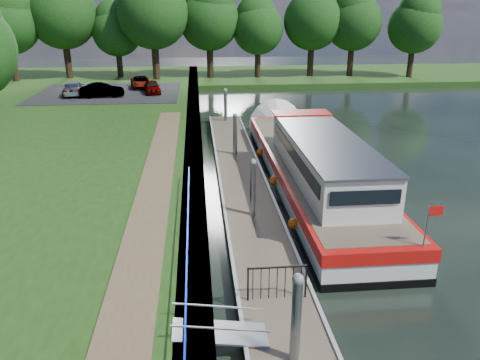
{
  "coord_description": "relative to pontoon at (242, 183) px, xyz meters",
  "views": [
    {
      "loc": [
        -2.29,
        -9.98,
        8.93
      ],
      "look_at": [
        -0.39,
        10.18,
        1.4
      ],
      "focal_mm": 35.0,
      "sensor_mm": 36.0,
      "label": 1
    }
  ],
  "objects": [
    {
      "name": "mooring_piles",
      "position": [
        0.0,
        0.0,
        1.1
      ],
      "size": [
        0.3,
        27.3,
        3.55
      ],
      "color": "gray",
      "rests_on": "ground"
    },
    {
      "name": "car_c",
      "position": [
        -14.07,
        23.86,
        1.3
      ],
      "size": [
        2.36,
        4.68,
        1.3
      ],
      "primitive_type": "imported",
      "rotation": [
        0.0,
        0.0,
        3.26
      ],
      "color": "#999999",
      "rests_on": "carpark"
    },
    {
      "name": "far_bank",
      "position": [
        12.0,
        39.0,
        0.12
      ],
      "size": [
        60.0,
        18.0,
        0.6
      ],
      "primitive_type": "cube",
      "color": "#1C3F12",
      "rests_on": "ground"
    },
    {
      "name": "ground",
      "position": [
        0.0,
        -13.0,
        -0.18
      ],
      "size": [
        160.0,
        160.0,
        0.0
      ],
      "primitive_type": "plane",
      "color": "black",
      "rests_on": "ground"
    },
    {
      "name": "carpark",
      "position": [
        -11.0,
        25.0,
        0.62
      ],
      "size": [
        14.0,
        12.0,
        0.06
      ],
      "primitive_type": "cube",
      "color": "black",
      "rests_on": "riverbank"
    },
    {
      "name": "pontoon",
      "position": [
        0.0,
        0.0,
        0.0
      ],
      "size": [
        2.5,
        30.0,
        0.56
      ],
      "color": "brown",
      "rests_on": "ground"
    },
    {
      "name": "barge",
      "position": [
        3.6,
        0.35,
        0.9
      ],
      "size": [
        4.36,
        21.15,
        4.78
      ],
      "color": "black",
      "rests_on": "ground"
    },
    {
      "name": "car_a",
      "position": [
        -6.58,
        24.24,
        1.27
      ],
      "size": [
        2.02,
        3.81,
        1.24
      ],
      "primitive_type": "imported",
      "rotation": [
        0.0,
        0.0,
        0.16
      ],
      "color": "#999999",
      "rests_on": "carpark"
    },
    {
      "name": "gangway",
      "position": [
        -1.85,
        -12.5,
        0.44
      ],
      "size": [
        2.58,
        1.0,
        0.92
      ],
      "color": "#A5A8AD",
      "rests_on": "ground"
    },
    {
      "name": "footpath",
      "position": [
        -4.4,
        -5.0,
        0.62
      ],
      "size": [
        1.6,
        40.0,
        0.05
      ],
      "primitive_type": "cube",
      "color": "brown",
      "rests_on": "riverbank"
    },
    {
      "name": "blue_fence",
      "position": [
        -2.75,
        -10.0,
        1.13
      ],
      "size": [
        0.04,
        18.04,
        0.72
      ],
      "color": "#0C2DBF",
      "rests_on": "riverbank"
    },
    {
      "name": "bank_edge",
      "position": [
        -2.55,
        2.0,
        0.2
      ],
      "size": [
        1.1,
        90.0,
        0.78
      ],
      "primitive_type": "cube",
      "color": "#473D2D",
      "rests_on": "ground"
    },
    {
      "name": "car_b",
      "position": [
        -11.12,
        22.48,
        1.31
      ],
      "size": [
        4.14,
        1.79,
        1.32
      ],
      "primitive_type": "imported",
      "rotation": [
        0.0,
        0.0,
        1.67
      ],
      "color": "#999999",
      "rests_on": "carpark"
    },
    {
      "name": "horizon_trees",
      "position": [
        -1.61,
        35.68,
        7.76
      ],
      "size": [
        54.38,
        10.03,
        12.87
      ],
      "color": "#332316",
      "rests_on": "ground"
    },
    {
      "name": "gate_panel",
      "position": [
        -0.0,
        -10.8,
        0.97
      ],
      "size": [
        1.85,
        0.05,
        1.15
      ],
      "color": "black",
      "rests_on": "ground"
    },
    {
      "name": "car_d",
      "position": [
        -8.04,
        27.63,
        1.24
      ],
      "size": [
        2.66,
        4.5,
        1.17
      ],
      "primitive_type": "imported",
      "rotation": [
        0.0,
        0.0,
        0.18
      ],
      "color": "#999999",
      "rests_on": "carpark"
    }
  ]
}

